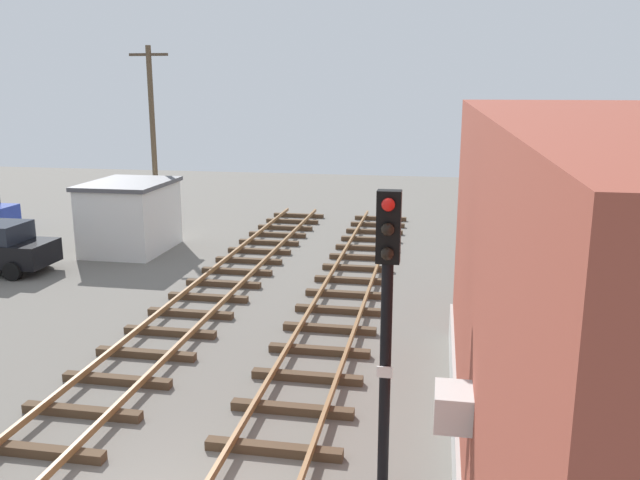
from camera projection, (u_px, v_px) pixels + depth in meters
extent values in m
cube|color=#4C3826|center=(274.00, 449.00, 11.78)|extent=(2.50, 0.24, 0.18)
cube|color=#4C3826|center=(292.00, 409.00, 13.24)|extent=(2.50, 0.24, 0.18)
cube|color=#4C3826|center=(307.00, 377.00, 14.70)|extent=(2.50, 0.24, 0.18)
cube|color=#4C3826|center=(319.00, 351.00, 16.15)|extent=(2.50, 0.24, 0.18)
cube|color=#4C3826|center=(329.00, 329.00, 17.61)|extent=(2.50, 0.24, 0.18)
cube|color=#4C3826|center=(338.00, 310.00, 19.07)|extent=(2.50, 0.24, 0.18)
cube|color=#4C3826|center=(345.00, 294.00, 20.53)|extent=(2.50, 0.24, 0.18)
cube|color=#4C3826|center=(352.00, 280.00, 21.98)|extent=(2.50, 0.24, 0.18)
cube|color=#4C3826|center=(357.00, 268.00, 23.44)|extent=(2.50, 0.24, 0.18)
cube|color=#4C3826|center=(362.00, 257.00, 24.90)|extent=(2.50, 0.24, 0.18)
cube|color=#4C3826|center=(367.00, 248.00, 26.36)|extent=(2.50, 0.24, 0.18)
cube|color=#4C3826|center=(371.00, 239.00, 27.81)|extent=(2.50, 0.24, 0.18)
cube|color=#4C3826|center=(374.00, 232.00, 29.27)|extent=(2.50, 0.24, 0.18)
cube|color=#4C3826|center=(378.00, 225.00, 30.73)|extent=(2.50, 0.24, 0.18)
cube|color=#4C3826|center=(381.00, 218.00, 32.19)|extent=(2.50, 0.24, 0.18)
cube|color=#4C3826|center=(39.00, 451.00, 11.72)|extent=(2.50, 0.24, 0.18)
cube|color=#4C3826|center=(82.00, 412.00, 13.13)|extent=(2.50, 0.24, 0.18)
cube|color=#4C3826|center=(117.00, 380.00, 14.54)|extent=(2.50, 0.24, 0.18)
cube|color=#4C3826|center=(146.00, 354.00, 15.96)|extent=(2.50, 0.24, 0.18)
cube|color=#4C3826|center=(170.00, 332.00, 17.37)|extent=(2.50, 0.24, 0.18)
cube|color=#4C3826|center=(191.00, 314.00, 18.78)|extent=(2.50, 0.24, 0.18)
cube|color=#4C3826|center=(208.00, 298.00, 20.20)|extent=(2.50, 0.24, 0.18)
cube|color=#4C3826|center=(223.00, 284.00, 21.61)|extent=(2.50, 0.24, 0.18)
cube|color=#4C3826|center=(237.00, 271.00, 23.02)|extent=(2.50, 0.24, 0.18)
cube|color=#4C3826|center=(249.00, 261.00, 24.44)|extent=(2.50, 0.24, 0.18)
cube|color=#4C3826|center=(259.00, 251.00, 25.85)|extent=(2.50, 0.24, 0.18)
cube|color=#4C3826|center=(269.00, 243.00, 27.26)|extent=(2.50, 0.24, 0.18)
cube|color=#4C3826|center=(277.00, 235.00, 28.67)|extent=(2.50, 0.24, 0.18)
cube|color=#4C3826|center=(285.00, 228.00, 30.09)|extent=(2.50, 0.24, 0.18)
cube|color=#4C3826|center=(292.00, 221.00, 31.50)|extent=(2.50, 0.24, 0.18)
cube|color=#4C3826|center=(299.00, 216.00, 32.91)|extent=(2.50, 0.24, 0.18)
cylinder|color=black|center=(385.00, 380.00, 10.38)|extent=(0.18, 0.18, 3.81)
cube|color=black|center=(389.00, 227.00, 9.82)|extent=(0.36, 0.24, 1.10)
sphere|color=red|center=(388.00, 205.00, 9.56)|extent=(0.20, 0.20, 0.20)
sphere|color=black|center=(388.00, 229.00, 9.65)|extent=(0.20, 0.20, 0.20)
sphere|color=black|center=(387.00, 254.00, 9.73)|extent=(0.20, 0.20, 0.20)
cube|color=white|center=(384.00, 372.00, 10.20)|extent=(0.24, 0.03, 0.18)
cube|color=#B2B2AD|center=(457.00, 477.00, 10.32)|extent=(0.08, 14.38, 0.90)
cube|color=silver|center=(453.00, 407.00, 7.76)|extent=(0.44, 0.60, 0.44)
cube|color=silver|center=(130.00, 218.00, 26.05)|extent=(2.80, 3.60, 2.60)
cube|color=#4C4C51|center=(128.00, 184.00, 25.74)|extent=(3.00, 3.80, 0.16)
cube|color=brown|center=(98.00, 224.00, 26.37)|extent=(0.06, 0.90, 2.00)
cylinder|color=black|center=(43.00, 258.00, 23.94)|extent=(0.64, 0.24, 0.64)
cylinder|color=black|center=(12.00, 271.00, 22.21)|extent=(0.64, 0.24, 0.64)
cylinder|color=black|center=(6.00, 220.00, 30.67)|extent=(0.64, 0.24, 0.64)
cylinder|color=brown|center=(153.00, 138.00, 30.13)|extent=(0.24, 0.24, 8.14)
cube|color=#4C3D2D|center=(148.00, 55.00, 29.29)|extent=(1.80, 0.12, 0.12)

